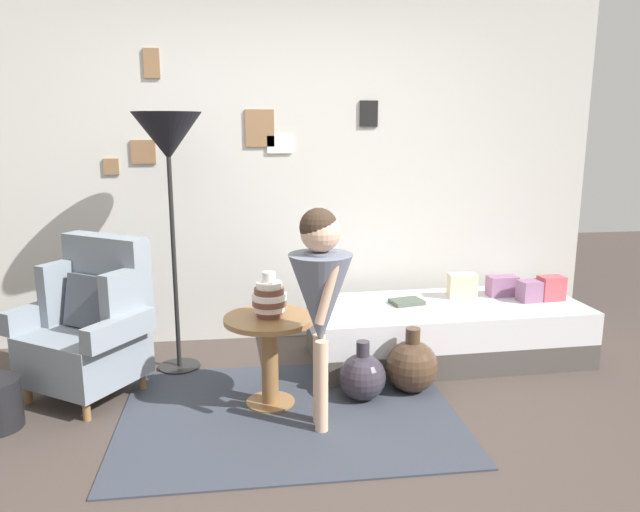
{
  "coord_description": "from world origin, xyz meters",
  "views": [
    {
      "loc": [
        -0.32,
        -2.64,
        1.64
      ],
      "look_at": [
        0.15,
        0.95,
        0.85
      ],
      "focal_mm": 33.94,
      "sensor_mm": 36.0,
      "label": 1
    }
  ],
  "objects_px": {
    "armchair": "(91,325)",
    "daybed": "(446,331)",
    "vase_striped": "(269,298)",
    "person_child": "(320,289)",
    "floor_lamp": "(168,145)",
    "demijohn_far": "(412,366)",
    "side_table": "(269,343)",
    "demijohn_near": "(362,376)",
    "book_on_daybed": "(407,302)"
  },
  "relations": [
    {
      "from": "side_table",
      "to": "demijohn_far",
      "type": "height_order",
      "value": "side_table"
    },
    {
      "from": "vase_striped",
      "to": "side_table",
      "type": "bearing_deg",
      "value": -114.09
    },
    {
      "from": "armchair",
      "to": "person_child",
      "type": "relative_size",
      "value": 0.79
    },
    {
      "from": "vase_striped",
      "to": "book_on_daybed",
      "type": "height_order",
      "value": "vase_striped"
    },
    {
      "from": "daybed",
      "to": "vase_striped",
      "type": "height_order",
      "value": "vase_striped"
    },
    {
      "from": "floor_lamp",
      "to": "book_on_daybed",
      "type": "height_order",
      "value": "floor_lamp"
    },
    {
      "from": "floor_lamp",
      "to": "side_table",
      "type": "bearing_deg",
      "value": -46.75
    },
    {
      "from": "demijohn_near",
      "to": "vase_striped",
      "type": "bearing_deg",
      "value": 178.39
    },
    {
      "from": "side_table",
      "to": "demijohn_far",
      "type": "bearing_deg",
      "value": 4.49
    },
    {
      "from": "daybed",
      "to": "demijohn_near",
      "type": "xyz_separation_m",
      "value": [
        -0.73,
        -0.59,
        -0.05
      ]
    },
    {
      "from": "side_table",
      "to": "armchair",
      "type": "bearing_deg",
      "value": 163.85
    },
    {
      "from": "side_table",
      "to": "book_on_daybed",
      "type": "distance_m",
      "value": 1.18
    },
    {
      "from": "armchair",
      "to": "daybed",
      "type": "xyz_separation_m",
      "value": [
        2.36,
        0.28,
        -0.24
      ]
    },
    {
      "from": "armchair",
      "to": "daybed",
      "type": "height_order",
      "value": "armchair"
    },
    {
      "from": "person_child",
      "to": "demijohn_far",
      "type": "xyz_separation_m",
      "value": [
        0.63,
        0.39,
        -0.62
      ]
    },
    {
      "from": "armchair",
      "to": "side_table",
      "type": "xyz_separation_m",
      "value": [
        1.07,
        -0.31,
        -0.05
      ]
    },
    {
      "from": "daybed",
      "to": "side_table",
      "type": "distance_m",
      "value": 1.43
    },
    {
      "from": "side_table",
      "to": "demijohn_far",
      "type": "xyz_separation_m",
      "value": [
        0.89,
        0.07,
        -0.22
      ]
    },
    {
      "from": "armchair",
      "to": "book_on_daybed",
      "type": "height_order",
      "value": "armchair"
    },
    {
      "from": "demijohn_near",
      "to": "demijohn_far",
      "type": "xyz_separation_m",
      "value": [
        0.33,
        0.08,
        0.02
      ]
    },
    {
      "from": "daybed",
      "to": "person_child",
      "type": "relative_size",
      "value": 1.58
    },
    {
      "from": "armchair",
      "to": "floor_lamp",
      "type": "relative_size",
      "value": 0.56
    },
    {
      "from": "armchair",
      "to": "daybed",
      "type": "distance_m",
      "value": 2.39
    },
    {
      "from": "person_child",
      "to": "demijohn_near",
      "type": "relative_size",
      "value": 3.29
    },
    {
      "from": "daybed",
      "to": "demijohn_far",
      "type": "bearing_deg",
      "value": -127.68
    },
    {
      "from": "person_child",
      "to": "demijohn_far",
      "type": "bearing_deg",
      "value": 32.01
    },
    {
      "from": "armchair",
      "to": "vase_striped",
      "type": "distance_m",
      "value": 1.14
    },
    {
      "from": "armchair",
      "to": "demijohn_far",
      "type": "bearing_deg",
      "value": -7.02
    },
    {
      "from": "demijohn_far",
      "to": "person_child",
      "type": "bearing_deg",
      "value": -147.99
    },
    {
      "from": "book_on_daybed",
      "to": "demijohn_near",
      "type": "relative_size",
      "value": 0.59
    },
    {
      "from": "side_table",
      "to": "floor_lamp",
      "type": "bearing_deg",
      "value": 133.25
    },
    {
      "from": "vase_striped",
      "to": "person_child",
      "type": "relative_size",
      "value": 0.22
    },
    {
      "from": "armchair",
      "to": "book_on_daybed",
      "type": "xyz_separation_m",
      "value": [
        2.07,
        0.31,
        -0.02
      ]
    },
    {
      "from": "person_child",
      "to": "book_on_daybed",
      "type": "distance_m",
      "value": 1.26
    },
    {
      "from": "daybed",
      "to": "floor_lamp",
      "type": "bearing_deg",
      "value": 178.69
    },
    {
      "from": "vase_striped",
      "to": "demijohn_near",
      "type": "xyz_separation_m",
      "value": [
        0.55,
        -0.02,
        -0.51
      ]
    },
    {
      "from": "side_table",
      "to": "person_child",
      "type": "height_order",
      "value": "person_child"
    },
    {
      "from": "floor_lamp",
      "to": "demijohn_near",
      "type": "xyz_separation_m",
      "value": [
        1.15,
        -0.64,
        -1.36
      ]
    },
    {
      "from": "vase_striped",
      "to": "book_on_daybed",
      "type": "distance_m",
      "value": 1.19
    },
    {
      "from": "person_child",
      "to": "demijohn_far",
      "type": "distance_m",
      "value": 0.97
    },
    {
      "from": "person_child",
      "to": "demijohn_near",
      "type": "bearing_deg",
      "value": 46.68
    },
    {
      "from": "demijohn_near",
      "to": "daybed",
      "type": "bearing_deg",
      "value": 39.16
    },
    {
      "from": "floor_lamp",
      "to": "person_child",
      "type": "height_order",
      "value": "floor_lamp"
    },
    {
      "from": "daybed",
      "to": "person_child",
      "type": "height_order",
      "value": "person_child"
    },
    {
      "from": "vase_striped",
      "to": "demijohn_far",
      "type": "relative_size",
      "value": 0.64
    },
    {
      "from": "side_table",
      "to": "book_on_daybed",
      "type": "height_order",
      "value": "side_table"
    },
    {
      "from": "vase_striped",
      "to": "demijohn_near",
      "type": "height_order",
      "value": "vase_striped"
    },
    {
      "from": "demijohn_far",
      "to": "daybed",
      "type": "bearing_deg",
      "value": 52.32
    },
    {
      "from": "armchair",
      "to": "demijohn_near",
      "type": "height_order",
      "value": "armchair"
    },
    {
      "from": "floor_lamp",
      "to": "demijohn_far",
      "type": "xyz_separation_m",
      "value": [
        1.48,
        -0.56,
        -1.34
      ]
    }
  ]
}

